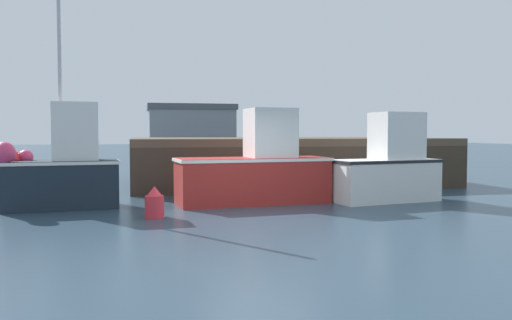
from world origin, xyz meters
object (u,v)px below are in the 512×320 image
at_px(mooring_buoy_foreground, 154,203).
at_px(fishing_boat_near_right, 256,170).
at_px(fishing_boat_near_left, 61,169).
at_px(fishing_boat_mid, 388,167).
at_px(rowboat, 395,188).

bearing_deg(mooring_buoy_foreground, fishing_boat_near_right, 34.77).
bearing_deg(fishing_boat_near_left, fishing_boat_near_right, -0.65).
height_order(fishing_boat_near_left, fishing_boat_mid, fishing_boat_near_left).
relative_size(fishing_boat_near_left, mooring_buoy_foreground, 7.91).
bearing_deg(fishing_boat_mid, fishing_boat_near_right, 173.26).
height_order(fishing_boat_mid, rowboat, fishing_boat_mid).
relative_size(fishing_boat_near_left, fishing_boat_mid, 1.76).
bearing_deg(fishing_boat_mid, fishing_boat_near_left, 176.77).
xyz_separation_m(fishing_boat_near_left, fishing_boat_near_right, (4.97, -0.06, -0.11)).
relative_size(fishing_boat_near_right, rowboat, 2.81).
bearing_deg(rowboat, fishing_boat_mid, -124.39).
xyz_separation_m(fishing_boat_near_right, fishing_boat_mid, (3.65, -0.43, 0.05)).
relative_size(fishing_boat_mid, rowboat, 2.13).
xyz_separation_m(fishing_boat_near_left, rowboat, (9.55, 0.89, -0.80)).
xyz_separation_m(fishing_boat_near_left, mooring_buoy_foreground, (2.22, -1.96, -0.67)).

